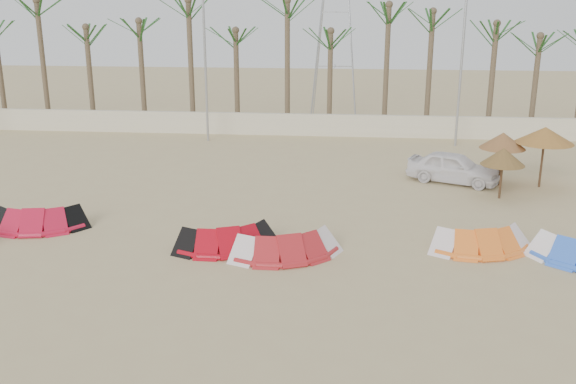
# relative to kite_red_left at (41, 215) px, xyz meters

# --- Properties ---
(ground) EXTENTS (120.00, 120.00, 0.00)m
(ground) POSITION_rel_kite_red_left_xyz_m (8.84, -5.14, -0.42)
(ground) COLOR tan
(ground) RESTS_ON ground
(boundary_wall) EXTENTS (60.00, 0.30, 1.30)m
(boundary_wall) POSITION_rel_kite_red_left_xyz_m (8.84, 16.86, 0.23)
(boundary_wall) COLOR beige
(boundary_wall) RESTS_ON ground
(palm_line) EXTENTS (52.00, 4.00, 7.70)m
(palm_line) POSITION_rel_kite_red_left_xyz_m (9.51, 18.36, 6.03)
(palm_line) COLOR brown
(palm_line) RESTS_ON ground
(lamp_b) EXTENTS (1.25, 0.14, 11.00)m
(lamp_b) POSITION_rel_kite_red_left_xyz_m (2.88, 14.86, 5.35)
(lamp_b) COLOR #A5A8AD
(lamp_b) RESTS_ON ground
(lamp_c) EXTENTS (1.25, 0.14, 11.00)m
(lamp_c) POSITION_rel_kite_red_left_xyz_m (16.88, 14.86, 5.35)
(lamp_c) COLOR #A5A8AD
(lamp_c) RESTS_ON ground
(pylon) EXTENTS (3.00, 3.00, 14.00)m
(pylon) POSITION_rel_kite_red_left_xyz_m (9.84, 22.86, -0.42)
(pylon) COLOR #A5A8AD
(pylon) RESTS_ON ground
(kite_red_left) EXTENTS (3.63, 2.04, 0.90)m
(kite_red_left) POSITION_rel_kite_red_left_xyz_m (0.00, 0.00, 0.00)
(kite_red_left) COLOR red
(kite_red_left) RESTS_ON ground
(kite_red_mid) EXTENTS (3.74, 2.53, 0.90)m
(kite_red_mid) POSITION_rel_kite_red_left_xyz_m (7.08, -1.25, -0.00)
(kite_red_mid) COLOR #AF0816
(kite_red_mid) RESTS_ON ground
(kite_red_right) EXTENTS (3.90, 2.61, 0.90)m
(kite_red_right) POSITION_rel_kite_red_left_xyz_m (9.07, -1.67, 0.00)
(kite_red_right) COLOR #B01F23
(kite_red_right) RESTS_ON ground
(kite_orange) EXTENTS (3.58, 2.19, 0.90)m
(kite_orange) POSITION_rel_kite_red_left_xyz_m (15.32, -0.60, -0.00)
(kite_orange) COLOR orange
(kite_orange) RESTS_ON ground
(parasol_left) EXTENTS (1.98, 1.98, 2.36)m
(parasol_left) POSITION_rel_kite_red_left_xyz_m (17.55, 7.06, 1.58)
(parasol_left) COLOR #4C331E
(parasol_left) RESTS_ON ground
(parasol_mid) EXTENTS (1.78, 1.78, 2.12)m
(parasol_mid) POSITION_rel_kite_red_left_xyz_m (17.16, 5.09, 1.34)
(parasol_mid) COLOR #4C331E
(parasol_mid) RESTS_ON ground
(parasol_right) EXTENTS (2.45, 2.45, 2.65)m
(parasol_right) POSITION_rel_kite_red_left_xyz_m (19.25, 6.94, 1.88)
(parasol_right) COLOR #4C331E
(parasol_right) RESTS_ON ground
(car) EXTENTS (4.35, 3.10, 1.37)m
(car) POSITION_rel_kite_red_left_xyz_m (15.60, 7.31, 0.27)
(car) COLOR white
(car) RESTS_ON ground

